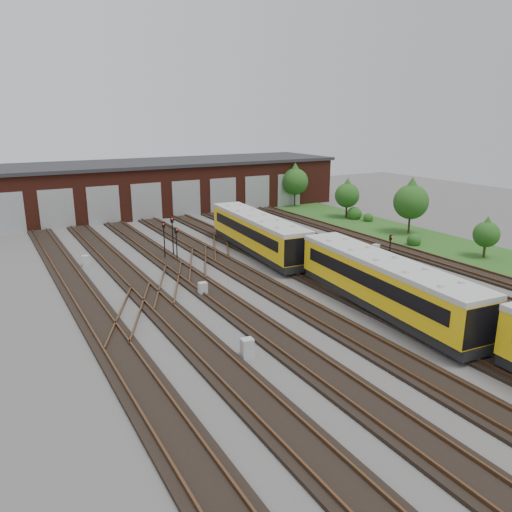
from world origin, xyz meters
TOP-DOWN VIEW (x-y plane):
  - ground at (0.00, 0.00)m, footprint 120.00×120.00m
  - track_network at (-0.17, 0.59)m, footprint 30.40×70.00m
  - maintenance_shed at (-0.01, 39.97)m, footprint 51.00×12.50m
  - grass_verge at (19.00, 10.00)m, footprint 8.00×55.00m
  - metro_train at (2.00, -1.38)m, footprint 4.05×47.43m
  - signal_mast_0 at (-5.22, 15.70)m, footprint 0.28×0.26m
  - signal_mast_1 at (-5.87, 16.92)m, footprint 0.29×0.28m
  - signal_mast_2 at (-4.90, 17.48)m, footprint 0.28×0.26m
  - signal_mast_3 at (8.97, 5.30)m, footprint 0.25×0.24m
  - relay_cabinet_0 at (-6.66, 6.98)m, footprint 0.57×0.47m
  - relay_cabinet_1 at (-12.26, 18.22)m, footprint 0.61×0.53m
  - relay_cabinet_2 at (-8.36, -2.58)m, footprint 0.66×0.57m
  - relay_cabinet_3 at (3.75, 19.96)m, footprint 0.73×0.63m
  - relay_cabinet_4 at (10.92, 8.97)m, footprint 0.68×0.60m
  - tree_0 at (18.61, 33.46)m, footprint 3.58×3.58m
  - tree_1 at (19.50, 23.50)m, footprint 2.94×2.94m
  - tree_2 at (19.77, 13.61)m, footprint 3.60×3.60m
  - tree_3 at (18.57, 3.65)m, footprint 2.24×2.24m
  - bush_0 at (16.55, 9.81)m, footprint 1.34×1.34m
  - bush_1 at (19.90, 22.48)m, footprint 1.74×1.74m
  - bush_2 at (20.38, 20.54)m, footprint 1.15×1.15m

SIDE VIEW (x-z plane):
  - ground at x=0.00m, z-range 0.00..0.00m
  - grass_verge at x=19.00m, z-range 0.00..0.05m
  - track_network at x=-0.17m, z-range -0.06..0.27m
  - relay_cabinet_1 at x=-12.26m, z-range 0.00..0.90m
  - relay_cabinet_0 at x=-6.66m, z-range 0.00..0.95m
  - relay_cabinet_4 at x=10.92m, z-range 0.00..0.98m
  - relay_cabinet_2 at x=-8.36m, z-range 0.00..1.03m
  - relay_cabinet_3 at x=3.75m, z-range 0.00..1.11m
  - bush_2 at x=20.38m, z-range 0.00..1.15m
  - bush_0 at x=16.55m, z-range 0.00..1.34m
  - bush_1 at x=19.90m, z-range 0.00..1.74m
  - signal_mast_3 at x=8.97m, z-range 0.40..3.23m
  - signal_mast_0 at x=-5.22m, z-range 0.42..3.38m
  - metro_train at x=2.00m, z-range 0.37..3.52m
  - signal_mast_1 at x=-5.87m, z-range 0.46..3.76m
  - signal_mast_2 at x=-4.90m, z-range 0.48..4.04m
  - tree_3 at x=18.57m, z-range 0.53..4.24m
  - tree_1 at x=19.50m, z-range 0.69..5.56m
  - maintenance_shed at x=-0.01m, z-range 0.03..6.38m
  - tree_0 at x=18.61m, z-range 0.85..6.78m
  - tree_2 at x=19.77m, z-range 0.85..6.81m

